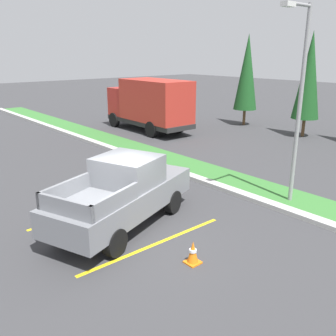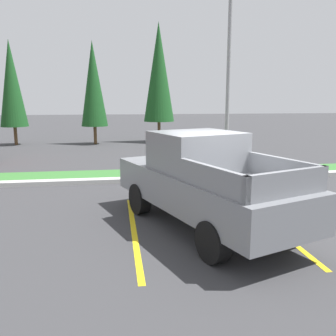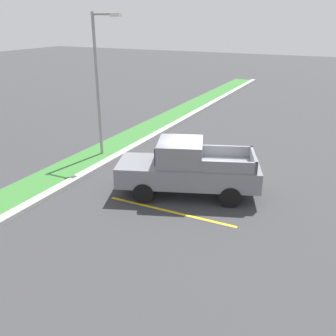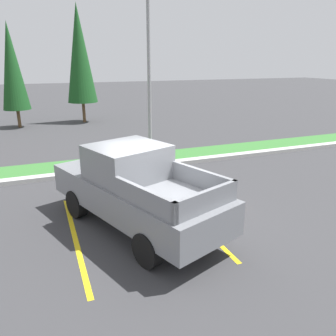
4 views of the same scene
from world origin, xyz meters
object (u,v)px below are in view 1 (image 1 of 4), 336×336
(cypress_tree_left_inner, at_px, (309,76))
(cargo_truck_distant, at_px, (150,103))
(street_light, at_px, (298,93))
(pickup_truck_main, at_px, (124,193))
(cypress_tree_leftmost, at_px, (247,72))
(traffic_cone, at_px, (193,253))

(cypress_tree_left_inner, bearing_deg, cargo_truck_distant, -140.26)
(cargo_truck_distant, relative_size, street_light, 1.06)
(pickup_truck_main, bearing_deg, cargo_truck_distant, 139.04)
(cargo_truck_distant, distance_m, cypress_tree_leftmost, 7.36)
(cargo_truck_distant, height_order, cypress_tree_leftmost, cypress_tree_leftmost)
(traffic_cone, bearing_deg, cargo_truck_distant, 145.90)
(street_light, bearing_deg, cargo_truck_distant, 163.04)
(cargo_truck_distant, xyz_separation_m, street_light, (12.96, -3.95, 1.94))
(cargo_truck_distant, bearing_deg, pickup_truck_main, -40.96)
(cargo_truck_distant, distance_m, street_light, 13.69)
(cargo_truck_distant, height_order, traffic_cone, cargo_truck_distant)
(cypress_tree_left_inner, bearing_deg, traffic_cone, -68.73)
(pickup_truck_main, distance_m, cypress_tree_left_inner, 16.12)
(cargo_truck_distant, distance_m, traffic_cone, 16.51)
(pickup_truck_main, bearing_deg, cypress_tree_left_inner, 101.35)
(pickup_truck_main, relative_size, cypress_tree_left_inner, 0.88)
(traffic_cone, bearing_deg, pickup_truck_main, -178.58)
(cypress_tree_leftmost, height_order, traffic_cone, cypress_tree_leftmost)
(cypress_tree_leftmost, xyz_separation_m, traffic_cone, (10.91, -15.80, -3.43))
(cargo_truck_distant, bearing_deg, cypress_tree_leftmost, 67.67)
(street_light, bearing_deg, cypress_tree_leftmost, 134.24)
(cypress_tree_left_inner, height_order, traffic_cone, cypress_tree_left_inner)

